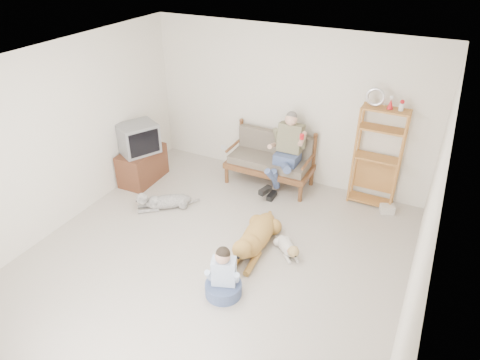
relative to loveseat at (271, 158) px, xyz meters
The scene contains 17 objects.
floor 2.46m from the loveseat, 87.15° to the right, with size 5.50×5.50×0.00m, color beige.
ceiling 3.28m from the loveseat, 87.15° to the right, with size 5.50×5.50×0.00m, color white.
wall_back 0.94m from the loveseat, 70.35° to the left, with size 5.00×5.00×0.00m, color silver.
wall_front 5.24m from the loveseat, 88.67° to the right, with size 5.00×5.00×0.00m, color silver.
wall_left 3.50m from the loveseat, 134.60° to the right, with size 5.50×5.50×0.00m, color silver.
wall_right 3.67m from the loveseat, 42.65° to the right, with size 5.50×5.50×0.00m, color silver.
loveseat is the anchor object (origin of this frame).
man 0.42m from the loveseat, 36.09° to the right, with size 0.54×0.77×1.25m.
etagere 1.80m from the loveseat, ahead, with size 0.74×0.33×1.97m.
book_stack 2.12m from the loveseat, ahead, with size 0.22×0.16×0.14m, color white.
tv_stand 2.32m from the loveseat, 155.37° to the right, with size 0.52×0.91×0.60m.
crt_tv 2.34m from the loveseat, 153.95° to the right, with size 0.73×0.78×0.52m.
wall_outlet 1.19m from the loveseat, 164.11° to the left, with size 0.12×0.02×0.08m, color silver.
golden_retriever 1.93m from the loveseat, 73.74° to the right, with size 0.44×1.54×0.47m.
shaggy_dog 2.04m from the loveseat, 128.53° to the right, with size 0.85×0.77×0.32m.
terrier 2.04m from the loveseat, 59.77° to the right, with size 0.53×0.52×0.26m.
child 2.87m from the loveseat, 78.78° to the right, with size 0.47×0.47×0.74m.
Camera 1 is at (2.38, -3.81, 4.01)m, focal length 32.00 mm.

